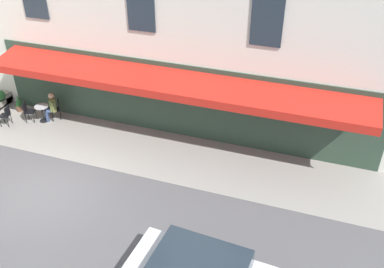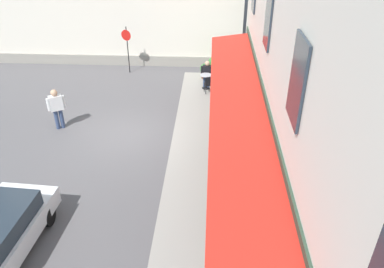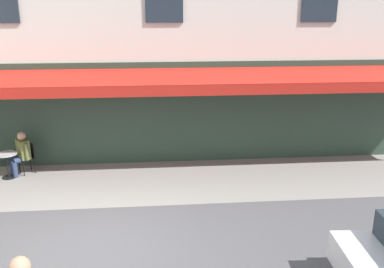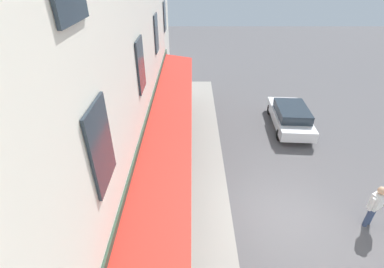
% 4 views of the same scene
% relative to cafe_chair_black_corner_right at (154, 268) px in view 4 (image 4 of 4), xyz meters
% --- Properties ---
extents(ground_plane, '(70.00, 70.00, 0.00)m').
position_rel_cafe_chair_black_corner_right_xyz_m(ground_plane, '(-2.47, 4.38, -0.55)').
color(ground_plane, '#565456').
extents(sidewalk_cafe_terrace, '(20.50, 3.20, 0.01)m').
position_rel_cafe_chair_black_corner_right_xyz_m(sidewalk_cafe_terrace, '(-5.72, 0.98, -0.54)').
color(sidewalk_cafe_terrace, gray).
rests_on(sidewalk_cafe_terrace, ground_plane).
extents(cafe_chair_black_corner_right, '(0.56, 0.56, 0.91)m').
position_rel_cafe_chair_black_corner_right_xyz_m(cafe_chair_black_corner_right, '(0.00, 0.00, 0.00)').
color(cafe_chair_black_corner_right, black).
rests_on(cafe_chair_black_corner_right, ground_plane).
extents(walking_pedestrian_in_white, '(0.51, 0.64, 1.77)m').
position_rel_cafe_chair_black_corner_right_xyz_m(walking_pedestrian_in_white, '(-2.06, 7.40, 0.49)').
color(walking_pedestrian_in_white, navy).
rests_on(walking_pedestrian_in_white, ground_plane).
extents(parked_car_white, '(4.41, 2.07, 1.33)m').
position_rel_cafe_chair_black_corner_right_xyz_m(parked_car_white, '(-8.97, 6.60, 0.16)').
color(parked_car_white, silver).
rests_on(parked_car_white, ground_plane).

